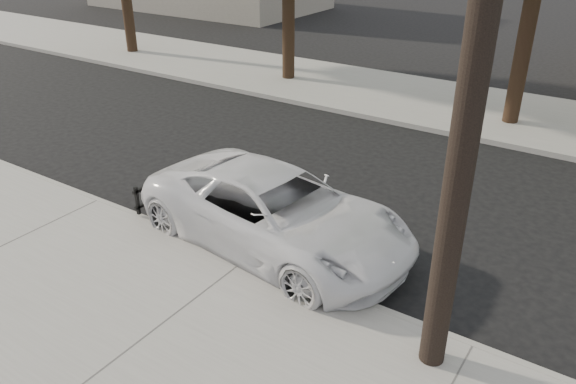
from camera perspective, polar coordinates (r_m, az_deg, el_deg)
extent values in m
plane|color=black|center=(11.58, 2.32, -2.48)|extent=(120.00, 120.00, 0.00)
cube|color=gray|center=(8.79, -12.94, -13.48)|extent=(90.00, 4.40, 0.15)
cube|color=gray|center=(18.78, 16.18, 8.45)|extent=(90.00, 5.00, 0.15)
cube|color=#9E9B93|center=(10.07, -3.99, -6.98)|extent=(90.00, 0.12, 0.16)
cylinder|color=black|center=(6.25, 19.13, 16.09)|extent=(0.34, 0.34, 9.00)
cylinder|color=black|center=(20.52, 0.04, 17.32)|extent=(0.44, 0.44, 4.25)
cylinder|color=black|center=(17.06, 22.97, 14.19)|extent=(0.44, 0.44, 4.75)
imported|color=white|center=(10.22, -1.24, -1.99)|extent=(5.57, 3.07, 1.48)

